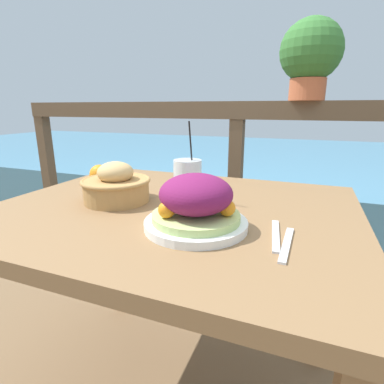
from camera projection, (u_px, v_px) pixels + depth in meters
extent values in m
cube|color=olive|center=(174.00, 212.00, 0.91)|extent=(1.05, 0.86, 0.04)
cube|color=olive|center=(122.00, 247.00, 1.51)|extent=(0.06, 0.06, 0.71)
cube|color=olive|center=(322.00, 286.00, 1.18)|extent=(0.06, 0.06, 0.71)
cube|color=brown|center=(238.00, 110.00, 1.56)|extent=(2.80, 0.08, 0.09)
cube|color=brown|center=(51.00, 185.00, 2.18)|extent=(0.07, 0.07, 0.98)
cube|color=brown|center=(234.00, 207.00, 1.70)|extent=(0.07, 0.07, 0.98)
cube|color=teal|center=(277.00, 170.00, 4.01)|extent=(12.00, 4.00, 0.45)
cylinder|color=white|center=(196.00, 224.00, 0.73)|extent=(0.25, 0.25, 0.02)
cylinder|color=#B7D17A|center=(196.00, 217.00, 0.73)|extent=(0.22, 0.22, 0.02)
ellipsoid|color=#72194C|center=(196.00, 194.00, 0.71)|extent=(0.18, 0.18, 0.10)
sphere|color=orange|center=(227.00, 208.00, 0.70)|extent=(0.04, 0.04, 0.04)
sphere|color=orange|center=(184.00, 197.00, 0.79)|extent=(0.04, 0.04, 0.04)
sphere|color=orange|center=(167.00, 210.00, 0.69)|extent=(0.04, 0.04, 0.04)
cylinder|color=silver|center=(188.00, 180.00, 0.94)|extent=(0.09, 0.09, 0.13)
cylinder|color=black|center=(192.00, 157.00, 0.91)|extent=(0.01, 0.05, 0.22)
cylinder|color=#AD7F47|center=(117.00, 190.00, 0.94)|extent=(0.20, 0.20, 0.07)
torus|color=#AD7F47|center=(116.00, 181.00, 0.93)|extent=(0.21, 0.21, 0.01)
ellipsoid|color=tan|center=(115.00, 172.00, 0.92)|extent=(0.11, 0.11, 0.07)
cylinder|color=#B75B38|center=(307.00, 90.00, 1.42)|extent=(0.17, 0.17, 0.10)
sphere|color=#336B2D|center=(311.00, 50.00, 1.37)|extent=(0.28, 0.28, 0.28)
cube|color=silver|center=(276.00, 235.00, 0.69)|extent=(0.04, 0.18, 0.00)
cube|color=silver|center=(287.00, 244.00, 0.64)|extent=(0.02, 0.18, 0.00)
sphere|color=orange|center=(100.00, 174.00, 1.15)|extent=(0.07, 0.07, 0.07)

